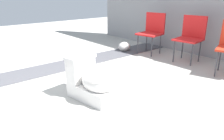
{
  "coord_description": "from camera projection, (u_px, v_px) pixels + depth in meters",
  "views": [
    {
      "loc": [
        2.22,
        -1.25,
        1.23
      ],
      "look_at": [
        0.21,
        0.43,
        0.3
      ],
      "focal_mm": 35.0,
      "sensor_mm": 36.0,
      "label": 1
    }
  ],
  "objects": [
    {
      "name": "ground_plane",
      "position": [
        76.0,
        95.0,
        2.77
      ],
      "size": [
        14.0,
        14.0,
        0.0
      ],
      "primitive_type": "plane",
      "color": "#A8A59E"
    },
    {
      "name": "gravel_strip",
      "position": [
        66.0,
        65.0,
        3.9
      ],
      "size": [
        0.56,
        8.0,
        0.01
      ],
      "primitive_type": "cube",
      "color": "#4C4C51",
      "rests_on": "ground"
    },
    {
      "name": "toilet",
      "position": [
        93.0,
        82.0,
        2.62
      ],
      "size": [
        0.68,
        0.47,
        0.52
      ],
      "rotation": [
        0.0,
        0.0,
        0.16
      ],
      "color": "white",
      "rests_on": "ground"
    },
    {
      "name": "folding_chair_left",
      "position": [
        152.0,
        29.0,
        4.54
      ],
      "size": [
        0.51,
        0.51,
        0.83
      ],
      "rotation": [
        0.0,
        0.0,
        -1.41
      ],
      "color": "red",
      "rests_on": "ground"
    },
    {
      "name": "folding_chair_middle",
      "position": [
        191.0,
        34.0,
        4.0
      ],
      "size": [
        0.49,
        0.49,
        0.83
      ],
      "rotation": [
        0.0,
        0.0,
        -1.45
      ],
      "color": "red",
      "rests_on": "ground"
    },
    {
      "name": "boulder_near",
      "position": [
        124.0,
        46.0,
        4.83
      ],
      "size": [
        0.27,
        0.31,
        0.2
      ],
      "primitive_type": "ellipsoid",
      "rotation": [
        0.0,
        0.0,
        1.65
      ],
      "color": "#B7B2AD",
      "rests_on": "ground"
    }
  ]
}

